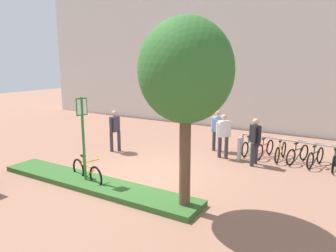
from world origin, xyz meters
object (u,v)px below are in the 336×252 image
(bike_at_sign, at_px, (87,172))
(person_suited_dark, at_px, (115,128))
(parking_sign_post, at_px, (83,129))
(bollard_steel, at_px, (239,149))
(person_casual_tan, at_px, (223,133))
(tree_sidewalk, at_px, (186,72))
(person_shirt_white, at_px, (217,128))
(person_suited_navy, at_px, (255,139))
(bike_rack_cluster, at_px, (289,152))

(bike_at_sign, height_order, person_suited_dark, person_suited_dark)
(parking_sign_post, xyz_separation_m, bollard_steel, (3.24, 4.74, -1.29))
(bike_at_sign, distance_m, person_casual_tan, 5.34)
(tree_sidewalk, distance_m, person_shirt_white, 6.17)
(tree_sidewalk, height_order, bike_at_sign, tree_sidewalk)
(tree_sidewalk, relative_size, person_shirt_white, 2.75)
(parking_sign_post, height_order, person_suited_dark, parking_sign_post)
(parking_sign_post, distance_m, bollard_steel, 5.88)
(person_suited_dark, relative_size, person_casual_tan, 1.00)
(bike_at_sign, relative_size, person_suited_navy, 0.95)
(tree_sidewalk, distance_m, person_suited_dark, 6.45)
(parking_sign_post, height_order, bike_rack_cluster, parking_sign_post)
(parking_sign_post, bearing_deg, bollard_steel, 55.61)
(bollard_steel, xyz_separation_m, person_casual_tan, (-0.65, -0.03, 0.53))
(parking_sign_post, height_order, bollard_steel, parking_sign_post)
(tree_sidewalk, height_order, bollard_steel, tree_sidewalk)
(parking_sign_post, distance_m, person_shirt_white, 5.93)
(person_suited_dark, bearing_deg, person_suited_navy, 12.37)
(tree_sidewalk, height_order, parking_sign_post, tree_sidewalk)
(person_suited_dark, relative_size, person_shirt_white, 1.00)
(person_suited_dark, bearing_deg, tree_sidewalk, -32.85)
(person_suited_dark, relative_size, person_suited_navy, 1.00)
(bike_rack_cluster, distance_m, bollard_steel, 1.86)
(bike_at_sign, height_order, person_shirt_white, person_shirt_white)
(bollard_steel, bearing_deg, bike_at_sign, -125.29)
(bike_rack_cluster, xyz_separation_m, person_suited_navy, (-1.00, -1.13, 0.64))
(bike_at_sign, distance_m, bollard_steel, 5.68)
(bollard_steel, distance_m, person_suited_navy, 0.86)
(bike_at_sign, relative_size, bollard_steel, 1.82)
(person_suited_navy, bearing_deg, person_casual_tan, 170.40)
(person_casual_tan, height_order, person_suited_navy, same)
(tree_sidewalk, distance_m, bike_rack_cluster, 6.54)
(tree_sidewalk, xyz_separation_m, person_suited_navy, (0.48, 4.43, -2.48))
(person_suited_dark, bearing_deg, bike_at_sign, -63.84)
(bike_at_sign, distance_m, person_suited_navy, 5.91)
(parking_sign_post, relative_size, bike_at_sign, 1.63)
(bollard_steel, distance_m, person_shirt_white, 1.56)
(bike_at_sign, height_order, person_suited_navy, person_suited_navy)
(parking_sign_post, xyz_separation_m, person_suited_navy, (3.87, 4.49, -0.76))
(person_suited_dark, height_order, person_shirt_white, same)
(parking_sign_post, bearing_deg, person_shirt_white, 70.07)
(bike_at_sign, relative_size, person_casual_tan, 0.95)
(bike_rack_cluster, height_order, person_casual_tan, person_casual_tan)
(bike_at_sign, height_order, person_casual_tan, person_casual_tan)
(person_suited_navy, bearing_deg, bike_at_sign, -131.72)
(tree_sidewalk, distance_m, person_casual_tan, 5.32)
(bike_at_sign, bearing_deg, person_suited_navy, 48.28)
(bike_rack_cluster, distance_m, person_suited_navy, 1.64)
(person_casual_tan, bearing_deg, bollard_steel, 2.76)
(parking_sign_post, xyz_separation_m, bike_at_sign, (-0.04, 0.10, -1.39))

